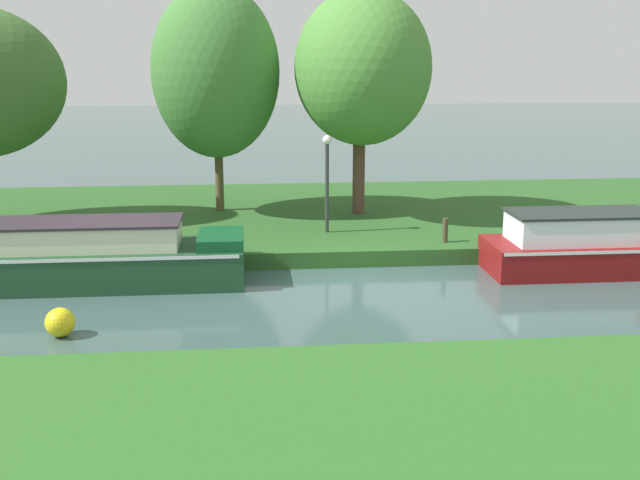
# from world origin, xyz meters

# --- Properties ---
(ground_plane) EXTENTS (120.00, 120.00, 0.00)m
(ground_plane) POSITION_xyz_m (0.00, 0.00, 0.00)
(ground_plane) COLOR #3A5352
(riverbank_far) EXTENTS (72.00, 10.00, 0.40)m
(riverbank_far) POSITION_xyz_m (0.00, 7.00, 0.20)
(riverbank_far) COLOR #295522
(riverbank_far) RESTS_ON ground_plane
(forest_barge) EXTENTS (8.68, 1.92, 1.45)m
(forest_barge) POSITION_xyz_m (-7.01, 1.20, 0.63)
(forest_barge) COLOR #1D4327
(forest_barge) RESTS_ON ground_plane
(maroon_narrowboat) EXTENTS (4.25, 1.88, 1.44)m
(maroon_narrowboat) POSITION_xyz_m (5.12, 1.20, 0.64)
(maroon_narrowboat) COLOR maroon
(maroon_narrowboat) RESTS_ON ground_plane
(willow_tree_centre) EXTENTS (3.63, 3.76, 6.53)m
(willow_tree_centre) POSITION_xyz_m (-3.47, 6.98, 4.48)
(willow_tree_centre) COLOR brown
(willow_tree_centre) RESTS_ON riverbank_far
(willow_tree_right) EXTENTS (3.78, 4.70, 6.33)m
(willow_tree_right) POSITION_xyz_m (0.61, 6.07, 4.58)
(willow_tree_right) COLOR brown
(willow_tree_right) RESTS_ON riverbank_far
(lamp_post) EXTENTS (0.24, 0.24, 2.55)m
(lamp_post) POSITION_xyz_m (-0.57, 4.12, 2.03)
(lamp_post) COLOR #333338
(lamp_post) RESTS_ON riverbank_far
(mooring_post_near) EXTENTS (0.14, 0.14, 0.73)m
(mooring_post_near) POSITION_xyz_m (-6.61, 2.74, 0.77)
(mooring_post_near) COLOR #543123
(mooring_post_near) RESTS_ON riverbank_far
(mooring_post_far) EXTENTS (0.14, 0.14, 0.61)m
(mooring_post_far) POSITION_xyz_m (2.25, 2.74, 0.70)
(mooring_post_far) COLOR #453B29
(mooring_post_far) RESTS_ON riverbank_far
(channel_buoy) EXTENTS (0.54, 0.54, 0.54)m
(channel_buoy) POSITION_xyz_m (-6.08, -2.10, 0.27)
(channel_buoy) COLOR yellow
(channel_buoy) RESTS_ON ground_plane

